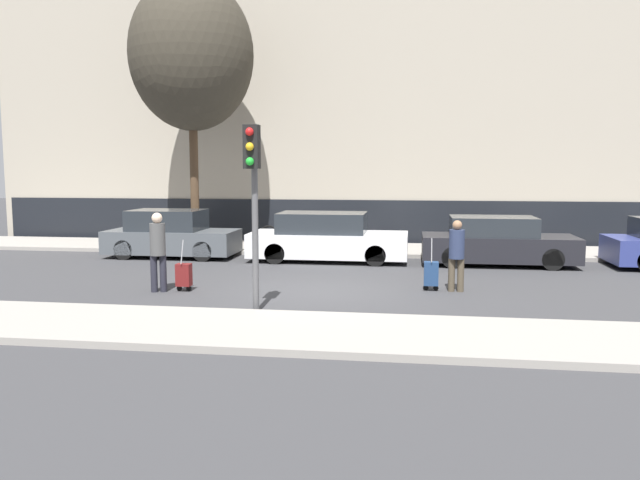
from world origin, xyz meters
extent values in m
plane|color=#38383A|center=(0.00, 0.00, 0.00)|extent=(80.00, 80.00, 0.00)
cube|color=gray|center=(0.00, -3.75, 0.06)|extent=(28.00, 2.50, 0.12)
cube|color=gray|center=(0.00, 7.00, 0.06)|extent=(28.00, 3.00, 0.12)
cube|color=#A89E8C|center=(0.00, 10.71, 5.26)|extent=(28.00, 3.02, 10.53)
cube|color=black|center=(0.00, 9.18, 0.80)|extent=(27.44, 0.06, 1.60)
cube|color=#4C5156|center=(-5.26, 4.75, 0.49)|extent=(4.00, 1.75, 0.70)
cube|color=#23282D|center=(-5.42, 4.75, 1.16)|extent=(2.20, 1.54, 0.63)
cylinder|color=black|center=(-4.02, 3.96, 0.30)|extent=(0.60, 0.18, 0.60)
cylinder|color=black|center=(-4.02, 5.53, 0.30)|extent=(0.60, 0.18, 0.60)
cylinder|color=black|center=(-6.50, 3.96, 0.30)|extent=(0.60, 0.18, 0.60)
cylinder|color=black|center=(-6.50, 5.53, 0.30)|extent=(0.60, 0.18, 0.60)
cube|color=silver|center=(-0.35, 4.67, 0.49)|extent=(4.68, 1.91, 0.70)
cube|color=#23282D|center=(-0.53, 4.67, 1.14)|extent=(2.57, 1.68, 0.60)
cylinder|color=black|center=(1.10, 3.81, 0.30)|extent=(0.60, 0.18, 0.60)
cylinder|color=black|center=(1.10, 5.53, 0.30)|extent=(0.60, 0.18, 0.60)
cylinder|color=black|center=(-1.80, 3.81, 0.30)|extent=(0.60, 0.18, 0.60)
cylinder|color=black|center=(-1.80, 5.53, 0.30)|extent=(0.60, 0.18, 0.60)
cube|color=black|center=(4.57, 4.57, 0.49)|extent=(4.30, 1.81, 0.70)
cube|color=#23282D|center=(4.39, 4.57, 1.11)|extent=(2.36, 1.59, 0.54)
cylinder|color=black|center=(5.90, 3.76, 0.30)|extent=(0.60, 0.18, 0.60)
cylinder|color=black|center=(5.90, 5.39, 0.30)|extent=(0.60, 0.18, 0.60)
cylinder|color=black|center=(3.23, 3.76, 0.30)|extent=(0.60, 0.18, 0.60)
cylinder|color=black|center=(3.23, 5.39, 0.30)|extent=(0.60, 0.18, 0.60)
cylinder|color=black|center=(8.32, 5.49, 0.30)|extent=(0.60, 0.18, 0.60)
cylinder|color=#23232D|center=(-3.37, -0.58, 0.41)|extent=(0.15, 0.15, 0.82)
cylinder|color=#23232D|center=(-3.56, -0.64, 0.41)|extent=(0.15, 0.15, 0.82)
cylinder|color=#4C4C4C|center=(-3.47, -0.61, 1.18)|extent=(0.34, 0.34, 0.72)
sphere|color=beige|center=(-3.47, -0.61, 1.66)|extent=(0.23, 0.23, 0.23)
cube|color=maroon|center=(-2.94, -0.45, 0.37)|extent=(0.32, 0.24, 0.50)
cylinder|color=black|center=(-3.06, -0.45, 0.06)|extent=(0.12, 0.03, 0.12)
cylinder|color=black|center=(-2.83, -0.45, 0.06)|extent=(0.12, 0.03, 0.12)
cylinder|color=gray|center=(-2.94, -0.52, 0.90)|extent=(0.02, 0.19, 0.53)
cylinder|color=#4C4233|center=(3.01, 0.41, 0.37)|extent=(0.15, 0.15, 0.74)
cylinder|color=#4C4233|center=(3.20, 0.40, 0.37)|extent=(0.15, 0.15, 0.74)
cylinder|color=#283351|center=(3.10, 0.40, 1.07)|extent=(0.34, 0.34, 0.65)
sphere|color=#936B4C|center=(3.10, 0.40, 1.50)|extent=(0.21, 0.21, 0.21)
cube|color=navy|center=(2.56, 0.43, 0.39)|extent=(0.32, 0.24, 0.54)
cylinder|color=black|center=(2.44, 0.43, 0.06)|extent=(0.12, 0.03, 0.12)
cylinder|color=black|center=(2.67, 0.43, 0.06)|extent=(0.12, 0.03, 0.12)
cylinder|color=gray|center=(2.56, 0.36, 0.93)|extent=(0.02, 0.19, 0.53)
cylinder|color=#515154|center=(-0.82, -2.25, 1.77)|extent=(0.12, 0.12, 3.54)
cube|color=black|center=(-0.82, -2.43, 3.14)|extent=(0.28, 0.24, 0.80)
sphere|color=red|center=(-0.82, -2.58, 3.40)|extent=(0.15, 0.15, 0.15)
sphere|color=gold|center=(-0.82, -2.58, 3.14)|extent=(0.15, 0.15, 0.15)
sphere|color=green|center=(-0.82, -2.58, 2.87)|extent=(0.15, 0.15, 0.15)
torus|color=black|center=(-1.62, 6.82, 0.48)|extent=(0.72, 0.06, 0.72)
torus|color=black|center=(-2.67, 6.82, 0.48)|extent=(0.72, 0.06, 0.72)
cylinder|color=maroon|center=(-2.14, 6.82, 0.68)|extent=(1.00, 0.05, 0.05)
cylinder|color=maroon|center=(-2.33, 6.82, 0.88)|extent=(0.04, 0.04, 0.40)
cylinder|color=#4C3826|center=(-5.06, 6.28, 2.36)|extent=(0.28, 0.28, 4.47)
ellipsoid|color=#383328|center=(-5.06, 6.28, 6.44)|extent=(4.02, 4.02, 4.92)
camera|label=1|loc=(2.10, -13.66, 2.74)|focal=35.00mm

